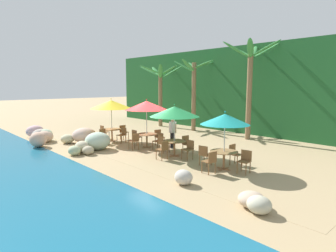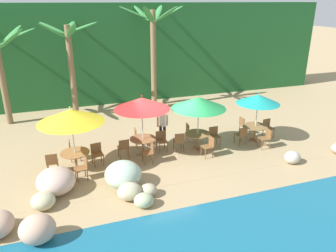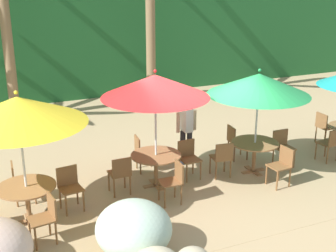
% 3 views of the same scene
% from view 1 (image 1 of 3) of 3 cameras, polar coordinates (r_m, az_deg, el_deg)
% --- Properties ---
extents(ground_plane, '(120.00, 120.00, 0.00)m').
position_cam_1_polar(ground_plane, '(14.82, -2.39, -4.89)').
color(ground_plane, tan).
extents(terrace_deck, '(18.00, 5.20, 0.01)m').
position_cam_1_polar(terrace_deck, '(14.81, -2.39, -4.88)').
color(terrace_deck, tan).
rests_on(terrace_deck, ground).
extents(foliage_backdrop, '(28.00, 2.40, 6.00)m').
position_cam_1_polar(foliage_backdrop, '(21.37, 16.48, 6.89)').
color(foliage_backdrop, '#1E5628').
rests_on(foliage_backdrop, ground).
extents(rock_seawall, '(16.48, 3.55, 0.92)m').
position_cam_1_polar(rock_seawall, '(16.60, -18.69, -2.57)').
color(rock_seawall, '#B6C6A4').
rests_on(rock_seawall, ground).
extents(umbrella_yellow, '(2.44, 2.44, 2.57)m').
position_cam_1_polar(umbrella_yellow, '(17.29, -11.21, 4.23)').
color(umbrella_yellow, silver).
rests_on(umbrella_yellow, ground).
extents(dining_table_yellow, '(1.10, 1.10, 0.74)m').
position_cam_1_polar(dining_table_yellow, '(17.47, -11.07, -0.99)').
color(dining_table_yellow, olive).
rests_on(dining_table_yellow, ground).
extents(chair_yellow_seaward, '(0.47, 0.48, 0.87)m').
position_cam_1_polar(chair_yellow_seaward, '(16.89, -9.02, -1.59)').
color(chair_yellow_seaward, brown).
rests_on(chair_yellow_seaward, ground).
extents(chair_yellow_inland, '(0.45, 0.44, 0.87)m').
position_cam_1_polar(chair_yellow_inland, '(17.97, -8.81, -1.01)').
color(chair_yellow_inland, brown).
rests_on(chair_yellow_inland, ground).
extents(chair_yellow_left, '(0.43, 0.44, 0.87)m').
position_cam_1_polar(chair_yellow_left, '(18.18, -12.64, -1.01)').
color(chair_yellow_left, brown).
rests_on(chair_yellow_left, ground).
extents(chair_yellow_right, '(0.48, 0.48, 0.87)m').
position_cam_1_polar(chair_yellow_right, '(16.89, -13.08, -1.71)').
color(chair_yellow_right, brown).
rests_on(chair_yellow_right, ground).
extents(umbrella_red, '(2.28, 2.28, 2.62)m').
position_cam_1_polar(umbrella_red, '(15.26, -4.29, 4.09)').
color(umbrella_red, silver).
rests_on(umbrella_red, ground).
extents(dining_table_red, '(1.10, 1.10, 0.74)m').
position_cam_1_polar(dining_table_red, '(15.46, -4.22, -2.03)').
color(dining_table_red, olive).
rests_on(dining_table_red, ground).
extents(chair_red_seaward, '(0.44, 0.45, 0.87)m').
position_cam_1_polar(chair_red_seaward, '(14.91, -1.82, -2.78)').
color(chair_red_seaward, brown).
rests_on(chair_red_seaward, ground).
extents(chair_red_inland, '(0.47, 0.46, 0.87)m').
position_cam_1_polar(chair_red_inland, '(16.01, -1.83, -2.03)').
color(chair_red_inland, brown).
rests_on(chair_red_inland, ground).
extents(chair_red_left, '(0.43, 0.43, 0.87)m').
position_cam_1_polar(chair_red_left, '(16.08, -6.38, -2.03)').
color(chair_red_left, brown).
rests_on(chair_red_left, ground).
extents(chair_red_right, '(0.45, 0.44, 0.87)m').
position_cam_1_polar(chair_red_right, '(14.94, -6.68, -2.82)').
color(chair_red_right, brown).
rests_on(chair_red_right, ground).
extents(umbrella_green, '(2.32, 2.32, 2.48)m').
position_cam_1_polar(umbrella_green, '(13.31, 1.29, 2.90)').
color(umbrella_green, silver).
rests_on(umbrella_green, ground).
extents(dining_table_green, '(1.10, 1.10, 0.74)m').
position_cam_1_polar(dining_table_green, '(13.53, 1.27, -3.47)').
color(dining_table_green, olive).
rests_on(dining_table_green, ground).
extents(chair_green_seaward, '(0.43, 0.43, 0.87)m').
position_cam_1_polar(chair_green_seaward, '(13.02, 4.11, -4.41)').
color(chair_green_seaward, brown).
rests_on(chair_green_seaward, ground).
extents(chair_green_inland, '(0.47, 0.46, 0.87)m').
position_cam_1_polar(chair_green_inland, '(14.15, 3.76, -3.39)').
color(chair_green_inland, brown).
rests_on(chair_green_inland, ground).
extents(chair_green_left, '(0.47, 0.48, 0.87)m').
position_cam_1_polar(chair_green_left, '(14.18, -1.07, -3.35)').
color(chair_green_left, brown).
rests_on(chair_green_left, ground).
extents(chair_green_right, '(0.46, 0.45, 0.87)m').
position_cam_1_polar(chair_green_right, '(12.88, -0.95, -4.52)').
color(chair_green_right, brown).
rests_on(chair_green_right, ground).
extents(umbrella_teal, '(1.93, 1.93, 2.34)m').
position_cam_1_polar(umbrella_teal, '(11.40, 11.24, 1.33)').
color(umbrella_teal, silver).
rests_on(umbrella_teal, ground).
extents(dining_table_teal, '(1.10, 1.10, 0.74)m').
position_cam_1_polar(dining_table_teal, '(11.64, 11.05, -5.53)').
color(dining_table_teal, olive).
rests_on(dining_table_teal, ground).
extents(chair_teal_seaward, '(0.47, 0.48, 0.87)m').
position_cam_1_polar(chair_teal_seaward, '(11.37, 15.02, -6.51)').
color(chair_teal_seaward, brown).
rests_on(chair_teal_seaward, ground).
extents(chair_teal_inland, '(0.43, 0.42, 0.87)m').
position_cam_1_polar(chair_teal_inland, '(12.40, 13.04, -5.24)').
color(chair_teal_inland, brown).
rests_on(chair_teal_inland, ground).
extents(chair_teal_left, '(0.48, 0.48, 0.87)m').
position_cam_1_polar(chair_teal_left, '(12.00, 7.24, -5.53)').
color(chair_teal_left, brown).
rests_on(chair_teal_left, ground).
extents(chair_teal_right, '(0.46, 0.46, 0.87)m').
position_cam_1_polar(chair_teal_right, '(11.00, 8.41, -6.81)').
color(chair_teal_right, brown).
rests_on(chair_teal_right, ground).
extents(palm_tree_nearest, '(3.76, 3.84, 4.96)m').
position_cam_1_polar(palm_tree_nearest, '(23.41, -1.49, 8.55)').
color(palm_tree_nearest, brown).
rests_on(palm_tree_nearest, ground).
extents(palm_tree_second, '(3.09, 3.19, 5.14)m').
position_cam_1_polar(palm_tree_second, '(21.14, 5.15, 8.29)').
color(palm_tree_second, brown).
rests_on(palm_tree_second, ground).
extents(palm_tree_third, '(3.71, 3.44, 5.90)m').
position_cam_1_polar(palm_tree_third, '(18.29, 16.02, 9.95)').
color(palm_tree_third, brown).
rests_on(palm_tree_third, ground).
extents(waiter_in_white, '(0.52, 0.34, 1.70)m').
position_cam_1_polar(waiter_in_white, '(15.09, 0.93, -0.83)').
color(waiter_in_white, '#232328').
rests_on(waiter_in_white, ground).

